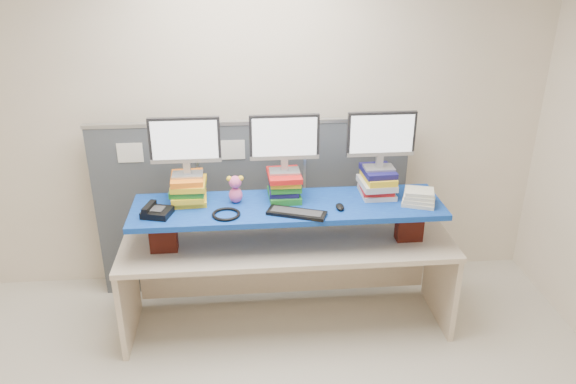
{
  "coord_description": "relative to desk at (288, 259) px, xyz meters",
  "views": [
    {
      "loc": [
        -0.06,
        -2.48,
        2.83
      ],
      "look_at": [
        0.25,
        1.2,
        1.16
      ],
      "focal_mm": 35.0,
      "sensor_mm": 36.0,
      "label": 1
    }
  ],
  "objects": [
    {
      "name": "room",
      "position": [
        -0.25,
        -1.2,
        0.79
      ],
      "size": [
        5.0,
        4.0,
        2.8
      ],
      "color": "beige",
      "rests_on": "ground"
    },
    {
      "name": "cubicle_partition",
      "position": [
        -0.25,
        0.58,
        0.16
      ],
      "size": [
        2.6,
        0.06,
        1.53
      ],
      "color": "#3D4249",
      "rests_on": "ground"
    },
    {
      "name": "desk",
      "position": [
        0.0,
        0.0,
        0.0
      ],
      "size": [
        2.5,
        0.74,
        0.76
      ],
      "rotation": [
        0.0,
        0.0,
        0.0
      ],
      "color": "beige",
      "rests_on": "ground"
    },
    {
      "name": "brick_pier_left",
      "position": [
        -0.91,
        -0.05,
        0.29
      ],
      "size": [
        0.19,
        0.11,
        0.26
      ],
      "primitive_type": "cube",
      "rotation": [
        0.0,
        0.0,
        0.0
      ],
      "color": "maroon",
      "rests_on": "desk"
    },
    {
      "name": "brick_pier_right",
      "position": [
        0.91,
        -0.05,
        0.29
      ],
      "size": [
        0.19,
        0.11,
        0.26
      ],
      "primitive_type": "cube",
      "rotation": [
        0.0,
        0.0,
        0.0
      ],
      "color": "maroon",
      "rests_on": "desk"
    },
    {
      "name": "blue_board",
      "position": [
        0.0,
        0.0,
        0.44
      ],
      "size": [
        2.27,
        0.58,
        0.04
      ],
      "primitive_type": "cube",
      "rotation": [
        0.0,
        0.0,
        0.0
      ],
      "color": "navy",
      "rests_on": "brick_pier_left"
    },
    {
      "name": "book_stack_left",
      "position": [
        -0.72,
        0.12,
        0.56
      ],
      "size": [
        0.27,
        0.31,
        0.21
      ],
      "color": "yellow",
      "rests_on": "blue_board"
    },
    {
      "name": "book_stack_center",
      "position": [
        -0.02,
        0.12,
        0.56
      ],
      "size": [
        0.25,
        0.32,
        0.21
      ],
      "color": "#207A29",
      "rests_on": "blue_board"
    },
    {
      "name": "book_stack_right",
      "position": [
        0.68,
        0.12,
        0.56
      ],
      "size": [
        0.26,
        0.32,
        0.21
      ],
      "color": "#B6B4AE",
      "rests_on": "blue_board"
    },
    {
      "name": "monitor_left",
      "position": [
        -0.72,
        0.12,
        0.91
      ],
      "size": [
        0.5,
        0.14,
        0.44
      ],
      "rotation": [
        0.0,
        0.0,
        0.0
      ],
      "color": "#9E9EA3",
      "rests_on": "book_stack_left"
    },
    {
      "name": "monitor_center",
      "position": [
        -0.02,
        0.12,
        0.91
      ],
      "size": [
        0.5,
        0.14,
        0.44
      ],
      "rotation": [
        0.0,
        0.0,
        0.0
      ],
      "color": "#9E9EA3",
      "rests_on": "book_stack_center"
    },
    {
      "name": "monitor_right",
      "position": [
        0.69,
        0.12,
        0.92
      ],
      "size": [
        0.5,
        0.14,
        0.44
      ],
      "rotation": [
        0.0,
        0.0,
        0.0
      ],
      "color": "#9E9EA3",
      "rests_on": "book_stack_right"
    },
    {
      "name": "keyboard",
      "position": [
        0.05,
        -0.17,
        0.47
      ],
      "size": [
        0.44,
        0.27,
        0.03
      ],
      "rotation": [
        0.0,
        0.0,
        -0.36
      ],
      "color": "black",
      "rests_on": "blue_board"
    },
    {
      "name": "mouse",
      "position": [
        0.36,
        -0.1,
        0.48
      ],
      "size": [
        0.07,
        0.11,
        0.03
      ],
      "primitive_type": "ellipsoid",
      "rotation": [
        0.0,
        0.0,
        0.06
      ],
      "color": "black",
      "rests_on": "blue_board"
    },
    {
      "name": "desk_phone",
      "position": [
        -0.93,
        -0.1,
        0.49
      ],
      "size": [
        0.23,
        0.22,
        0.08
      ],
      "rotation": [
        0.0,
        0.0,
        -0.27
      ],
      "color": "black",
      "rests_on": "blue_board"
    },
    {
      "name": "headset",
      "position": [
        -0.45,
        -0.14,
        0.47
      ],
      "size": [
        0.23,
        0.23,
        0.02
      ],
      "primitive_type": "torus",
      "rotation": [
        0.0,
        0.0,
        0.14
      ],
      "color": "black",
      "rests_on": "blue_board"
    },
    {
      "name": "plush_toy",
      "position": [
        -0.38,
        0.07,
        0.57
      ],
      "size": [
        0.12,
        0.09,
        0.21
      ],
      "rotation": [
        0.0,
        0.0,
        -0.28
      ],
      "color": "#E55798",
      "rests_on": "blue_board"
    },
    {
      "name": "binder_stack",
      "position": [
        0.95,
        -0.07,
        0.51
      ],
      "size": [
        0.28,
        0.25,
        0.11
      ],
      "rotation": [
        0.0,
        0.0,
        -0.34
      ],
      "color": "beige",
      "rests_on": "blue_board"
    }
  ]
}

